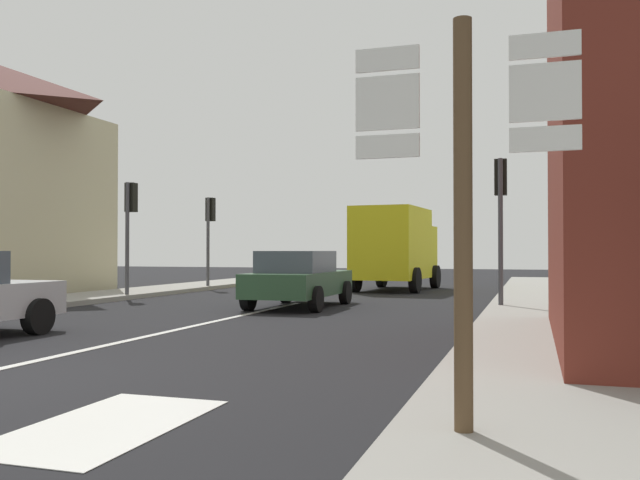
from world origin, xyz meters
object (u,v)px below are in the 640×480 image
at_px(route_sign_post, 463,192).
at_px(traffic_light_near_right, 501,198).
at_px(delivery_truck, 395,246).
at_px(traffic_light_far_left, 210,221).
at_px(sedan_far, 299,278).
at_px(traffic_light_near_left, 130,213).

bearing_deg(route_sign_post, traffic_light_near_right, 91.26).
relative_size(delivery_truck, traffic_light_far_left, 1.46).
relative_size(sedan_far, traffic_light_near_left, 1.18).
bearing_deg(traffic_light_far_left, route_sign_post, -58.12).
bearing_deg(traffic_light_far_left, traffic_light_near_right, -28.57).
height_order(delivery_truck, traffic_light_near_right, traffic_light_near_right).
relative_size(sedan_far, delivery_truck, 0.82).
bearing_deg(traffic_light_near_right, delivery_truck, 118.80).
height_order(route_sign_post, traffic_light_far_left, traffic_light_far_left).
bearing_deg(sedan_far, route_sign_post, -65.06).
relative_size(sedan_far, route_sign_post, 1.32).
bearing_deg(route_sign_post, sedan_far, 114.94).
relative_size(route_sign_post, traffic_light_far_left, 0.91).
bearing_deg(route_sign_post, traffic_light_near_left, 131.37).
xyz_separation_m(sedan_far, delivery_truck, (0.92, 8.31, 0.89)).
distance_m(sedan_far, traffic_light_near_right, 5.51).
distance_m(sedan_far, traffic_light_near_left, 6.47).
relative_size(delivery_truck, route_sign_post, 1.60).
bearing_deg(traffic_light_far_left, sedan_far, -48.42).
bearing_deg(traffic_light_near_left, traffic_light_near_right, -3.47).
bearing_deg(route_sign_post, traffic_light_far_left, 121.88).
xyz_separation_m(route_sign_post, traffic_light_far_left, (-11.37, 18.28, 0.70)).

